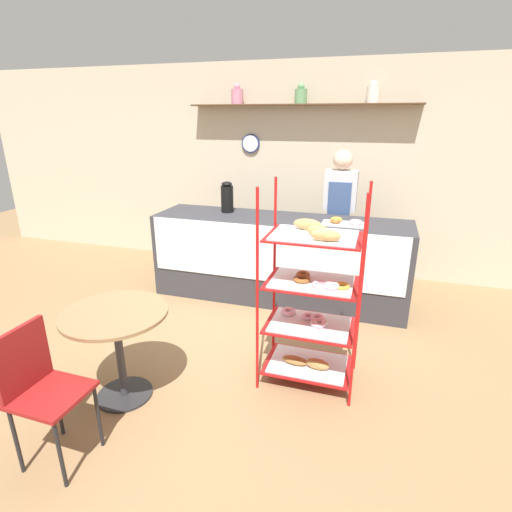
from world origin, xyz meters
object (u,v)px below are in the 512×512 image
object	(u,v)px
cafe_chair	(39,382)
pastry_rack	(312,299)
person_worker	(339,214)
donut_tray_counter	(344,222)
coffee_carafe	(227,197)
cafe_table	(117,333)

from	to	relation	value
cafe_chair	pastry_rack	bearing A→B (deg)	-47.09
pastry_rack	person_worker	size ratio (longest dim) A/B	0.95
donut_tray_counter	pastry_rack	bearing A→B (deg)	-93.86
pastry_rack	coffee_carafe	bearing A→B (deg)	129.51
cafe_chair	donut_tray_counter	xyz separation A→B (m)	(1.50, 2.65, 0.43)
pastry_rack	person_worker	distance (m)	1.98
cafe_table	donut_tray_counter	world-z (taller)	donut_tray_counter
cafe_table	cafe_chair	size ratio (longest dim) A/B	0.85
person_worker	cafe_chair	world-z (taller)	person_worker
coffee_carafe	donut_tray_counter	xyz separation A→B (m)	(1.38, -0.16, -0.16)
donut_tray_counter	cafe_table	bearing A→B (deg)	-124.72
pastry_rack	cafe_chair	xyz separation A→B (m)	(-1.41, -1.26, -0.16)
person_worker	donut_tray_counter	size ratio (longest dim) A/B	3.69
person_worker	coffee_carafe	size ratio (longest dim) A/B	4.66
person_worker	cafe_chair	size ratio (longest dim) A/B	1.88
cafe_table	cafe_chair	bearing A→B (deg)	-98.69
cafe_chair	donut_tray_counter	world-z (taller)	donut_tray_counter
cafe_table	donut_tray_counter	bearing A→B (deg)	55.28
cafe_chair	coffee_carafe	size ratio (longest dim) A/B	2.48
coffee_carafe	pastry_rack	bearing A→B (deg)	-50.49
cafe_table	person_worker	bearing A→B (deg)	63.54
person_worker	cafe_table	size ratio (longest dim) A/B	2.22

